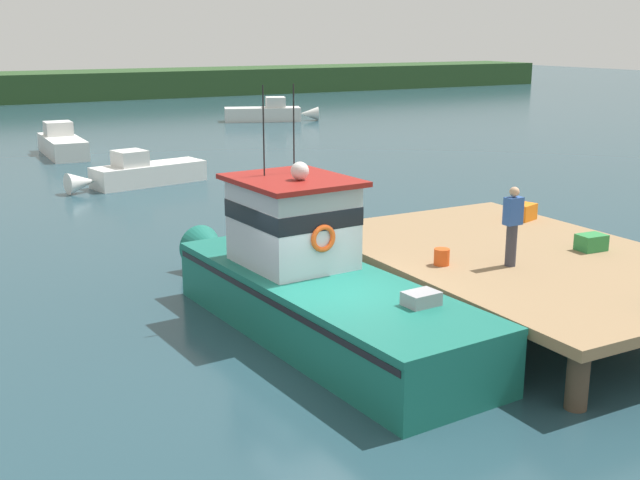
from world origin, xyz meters
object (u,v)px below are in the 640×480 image
crate_single_by_cleat (591,242)px  moored_boat_near_channel (61,144)px  bait_bucket (442,257)px  main_fishing_boat (309,281)px  moored_boat_off_the_point (140,173)px  moored_boat_outer_mooring (269,113)px  deckhand_by_the_boat (512,225)px  crate_stack_near_edge (524,212)px

crate_single_by_cleat → moored_boat_near_channel: size_ratio=0.10×
crate_single_by_cleat → bait_bucket: size_ratio=1.76×
main_fishing_boat → crate_single_by_cleat: size_ratio=16.50×
main_fishing_boat → crate_single_by_cleat: (6.14, -1.53, 0.37)m
crate_single_by_cleat → moored_boat_off_the_point: crate_single_by_cleat is taller
main_fishing_boat → moored_boat_outer_mooring: size_ratio=1.56×
crate_single_by_cleat → bait_bucket: crate_single_by_cleat is taller
main_fishing_boat → deckhand_by_the_boat: size_ratio=6.07×
bait_bucket → moored_boat_near_channel: (-1.98, 27.64, -0.83)m
moored_boat_near_channel → moored_boat_off_the_point: moored_boat_near_channel is taller
crate_single_by_cleat → bait_bucket: (-3.54, 0.67, -0.01)m
deckhand_by_the_boat → moored_boat_near_channel: size_ratio=0.26×
main_fishing_boat → moored_boat_off_the_point: bearing=84.6°
moored_boat_near_channel → crate_single_by_cleat: bearing=-79.0°
main_fishing_boat → moored_boat_outer_mooring: bearing=65.7°
crate_stack_near_edge → bait_bucket: size_ratio=1.76×
deckhand_by_the_boat → moored_boat_near_channel: 28.58m
crate_single_by_cleat → moored_boat_off_the_point: (-4.53, 18.48, -0.89)m
crate_stack_near_edge → bait_bucket: crate_stack_near_edge is taller
moored_boat_near_channel → moored_boat_off_the_point: (0.99, -9.83, -0.06)m
deckhand_by_the_boat → moored_boat_near_channel: deckhand_by_the_boat is taller
bait_bucket → moored_boat_near_channel: size_ratio=0.05×
bait_bucket → deckhand_by_the_boat: 1.55m
main_fishing_boat → moored_boat_near_channel: size_ratio=1.60×
moored_boat_near_channel → moored_boat_off_the_point: size_ratio=1.10×
moored_boat_near_channel → main_fishing_boat: bearing=-91.3°
deckhand_by_the_boat → crate_stack_near_edge: bearing=43.5°
main_fishing_boat → bait_bucket: bearing=-18.2°
crate_stack_near_edge → moored_boat_off_the_point: size_ratio=0.11×
moored_boat_outer_mooring → moored_boat_off_the_point: size_ratio=1.12×
crate_single_by_cleat → bait_bucket: 3.60m
moored_boat_off_the_point → moored_boat_near_channel: bearing=95.7°
moored_boat_near_channel → moored_boat_outer_mooring: 17.83m
crate_single_by_cleat → moored_boat_outer_mooring: 38.49m
bait_bucket → moored_boat_outer_mooring: size_ratio=0.05×
crate_stack_near_edge → deckhand_by_the_boat: 4.35m
crate_stack_near_edge → deckhand_by_the_boat: (-3.12, -2.96, 0.65)m
deckhand_by_the_boat → moored_boat_outer_mooring: 39.23m
moored_boat_outer_mooring → moored_boat_off_the_point: 23.65m
crate_single_by_cleat → moored_boat_off_the_point: 19.05m
deckhand_by_the_boat → moored_boat_off_the_point: (-2.18, 18.53, -1.58)m
deckhand_by_the_boat → bait_bucket: bearing=148.7°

